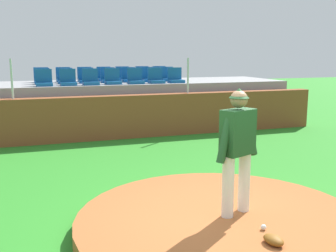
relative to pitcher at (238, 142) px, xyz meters
name	(u,v)px	position (x,y,z in m)	size (l,w,h in m)	color
ground_plane	(221,230)	(-0.23, -0.02, -1.27)	(60.00, 60.00, 0.00)	#2C8525
pitchers_mound	(221,223)	(-0.23, -0.02, -1.16)	(4.17, 4.17, 0.22)	#A65B2E
pitcher	(238,142)	(0.00, 0.00, 0.00)	(0.82, 0.43, 1.82)	silver
baseball	(264,227)	(0.08, -0.61, -1.02)	(0.07, 0.07, 0.07)	white
fielding_glove	(273,240)	(-0.02, -1.00, -1.00)	(0.30, 0.20, 0.11)	brown
brick_barrier	(120,117)	(-0.23, 6.71, -0.63)	(13.06, 0.40, 1.28)	brown
fence_post_left	(12,79)	(-3.19, 6.71, 0.55)	(0.06, 0.06, 1.09)	silver
fence_post_right	(188,76)	(1.92, 6.71, 0.55)	(0.06, 0.06, 1.09)	silver
bleacher_platform	(108,105)	(-0.23, 8.72, -0.50)	(12.28, 3.03, 1.54)	gray
stadium_chair_0	(44,81)	(-2.33, 7.71, 0.42)	(0.48, 0.44, 0.50)	#13518D
stadium_chair_1	(68,80)	(-1.63, 7.71, 0.42)	(0.48, 0.44, 0.50)	#13518D
stadium_chair_2	(91,80)	(-0.94, 7.70, 0.42)	(0.48, 0.44, 0.50)	#13518D
stadium_chair_3	(113,79)	(-0.24, 7.74, 0.42)	(0.48, 0.44, 0.50)	#13518D
stadium_chair_4	(135,79)	(0.49, 7.72, 0.42)	(0.48, 0.44, 0.50)	#13518D
stadium_chair_5	(156,78)	(1.19, 7.72, 0.42)	(0.48, 0.44, 0.50)	#13518D
stadium_chair_6	(175,78)	(1.88, 7.74, 0.42)	(0.48, 0.44, 0.50)	#13518D
stadium_chair_7	(42,79)	(-2.35, 8.54, 0.42)	(0.48, 0.44, 0.50)	#13518D
stadium_chair_8	(65,79)	(-1.64, 8.51, 0.42)	(0.48, 0.44, 0.50)	#13518D
stadium_chair_9	(87,78)	(-0.96, 8.55, 0.42)	(0.48, 0.44, 0.50)	#13518D
stadium_chair_10	(108,78)	(-0.24, 8.54, 0.42)	(0.48, 0.44, 0.50)	#13518D
stadium_chair_11	(129,77)	(0.48, 8.55, 0.42)	(0.48, 0.44, 0.50)	#13518D
stadium_chair_12	(149,77)	(1.18, 8.51, 0.42)	(0.48, 0.44, 0.50)	#13518D
stadium_chair_13	(167,77)	(1.86, 8.54, 0.42)	(0.48, 0.44, 0.50)	#13518D
stadium_chair_14	(41,78)	(-2.36, 9.36, 0.42)	(0.48, 0.44, 0.50)	#13518D
stadium_chair_15	(64,77)	(-1.64, 9.33, 0.42)	(0.48, 0.44, 0.50)	#13518D
stadium_chair_16	(85,77)	(-0.91, 9.33, 0.42)	(0.48, 0.44, 0.50)	#13518D
stadium_chair_17	(104,77)	(-0.23, 9.34, 0.42)	(0.48, 0.44, 0.50)	#13518D
stadium_chair_18	(123,76)	(0.45, 9.37, 0.42)	(0.48, 0.44, 0.50)	#13518D
stadium_chair_19	(143,76)	(1.19, 9.35, 0.42)	(0.48, 0.44, 0.50)	#13518D
stadium_chair_20	(160,75)	(1.85, 9.35, 0.42)	(0.48, 0.44, 0.50)	#13518D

